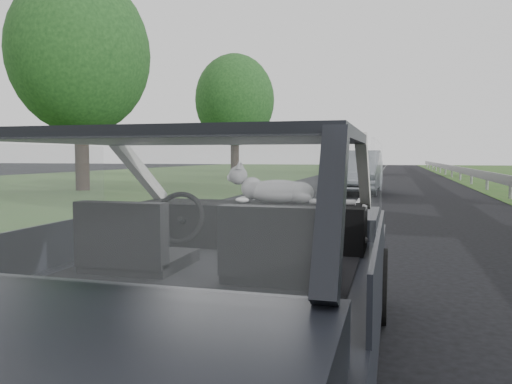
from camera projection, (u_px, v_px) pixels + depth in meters
The scene contains 10 objects.
ground at pixel (220, 382), 2.94m from camera, with size 140.00×140.00×0.00m, color black.
subject_car at pixel (220, 260), 2.88m from camera, with size 1.80×4.00×1.45m, color black.
dashboard at pixel (250, 225), 3.47m from camera, with size 1.58×0.45×0.30m, color black.
driver_seat at pixel (132, 239), 2.70m from camera, with size 0.50×0.72×0.42m, color black.
passenger_seat at pixel (276, 246), 2.49m from camera, with size 0.50×0.72×0.42m, color black.
steering_wheel at pixel (179, 218), 3.29m from camera, with size 0.36×0.36×0.04m, color black.
cat at pixel (278, 190), 3.44m from camera, with size 0.64×0.20×0.28m, color gray.
other_car at pixel (357, 172), 17.82m from camera, with size 1.82×4.60×1.51m, color #99A1AD.
tree_5 at pixel (80, 86), 18.67m from camera, with size 5.20×5.20×7.88m, color #173717, non-canonical shape.
tree_6 at pixel (235, 118), 29.31m from camera, with size 4.65×4.65×7.05m, color #173717, non-canonical shape.
Camera 1 is at (0.96, -2.69, 1.33)m, focal length 35.00 mm.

